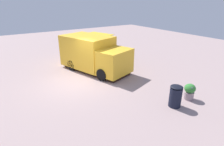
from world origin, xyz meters
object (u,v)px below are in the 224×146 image
at_px(trash_bin, 176,96).
at_px(food_truck, 94,55).
at_px(planter_flowering_far, 190,91).
at_px(person_customer, 103,51).

bearing_deg(trash_bin, food_truck, -82.25).
height_order(planter_flowering_far, trash_bin, trash_bin).
bearing_deg(planter_flowering_far, trash_bin, 3.16).
relative_size(food_truck, planter_flowering_far, 6.57).
bearing_deg(person_customer, food_truck, 50.76).
relative_size(planter_flowering_far, trash_bin, 0.78).
relative_size(food_truck, trash_bin, 5.10).
bearing_deg(person_customer, trash_bin, 79.91).
xyz_separation_m(planter_flowering_far, trash_bin, (1.13, 0.06, 0.09)).
height_order(food_truck, planter_flowering_far, food_truck).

